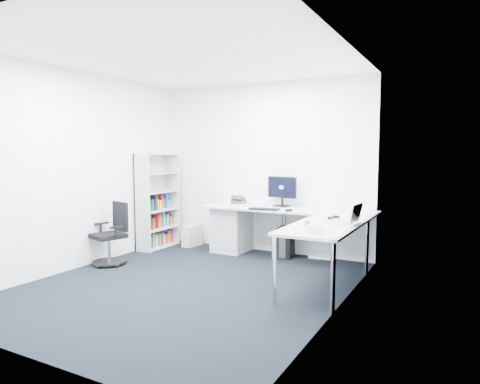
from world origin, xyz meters
The scene contains 22 objects.
ground centered at (0.00, 0.00, 0.00)m, with size 4.20×4.20×0.00m, color black.
ceiling centered at (0.00, 0.00, 2.70)m, with size 4.20×4.20×0.00m, color white.
wall_back centered at (0.00, 2.10, 1.35)m, with size 3.60×0.02×2.70m, color white.
wall_front centered at (0.00, -2.10, 1.35)m, with size 3.60×0.02×2.70m, color white.
wall_left centered at (-1.80, 0.00, 1.35)m, with size 0.02×4.20×2.70m, color white.
wall_right centered at (1.80, 0.00, 1.35)m, with size 0.02×4.20×2.70m, color white.
l_desk centered at (0.55, 1.40, 0.38)m, with size 2.62×1.47×0.76m, color #BCBEBE, non-canonical shape.
drawer_pedestal centered at (-0.41, 1.85, 0.38)m, with size 0.50×0.62×0.77m, color #BCBEBE.
bookshelf centered at (-1.62, 1.45, 0.79)m, with size 0.31×0.79×1.59m, color #B2B4B4, non-canonical shape.
task_chair centered at (-1.54, 0.24, 0.44)m, with size 0.50×0.50×0.89m, color black, non-canonical shape.
black_pc_tower centered at (0.49, 1.92, 0.23)m, with size 0.21×0.47×0.46m, color black.
beige_pc_tower centered at (-1.20, 1.83, 0.18)m, with size 0.17×0.37×0.36m, color beige.
power_strip centered at (1.04, 1.99, 0.02)m, with size 0.39×0.07×0.04m, color white.
monitor centered at (0.41, 1.93, 1.00)m, with size 0.50×0.16×0.48m, color black, non-canonical shape.
black_keyboard centered at (0.33, 1.47, 0.78)m, with size 0.44×0.16×0.02m, color black.
mouse centered at (0.71, 1.47, 0.78)m, with size 0.06×0.09×0.03m, color black.
desk_phone centered at (-0.34, 1.92, 0.83)m, with size 0.19×0.19×0.14m, color #2E2D30, non-canonical shape.
laptop centered at (1.59, 0.84, 0.89)m, with size 0.35×0.34×0.25m, color silver, non-canonical shape.
white_keyboard centered at (1.36, 0.68, 0.77)m, with size 0.13×0.46×0.02m, color white.
headphones centered at (1.45, 1.12, 0.79)m, with size 0.13×0.20×0.05m, color black, non-canonical shape.
orange_fruit centered at (1.35, 0.43, 0.80)m, with size 0.07×0.07×0.07m, color orange.
tissue_box centered at (1.54, 0.11, 0.80)m, with size 0.12×0.23×0.08m, color white.
Camera 1 is at (2.93, -4.14, 1.60)m, focal length 32.00 mm.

